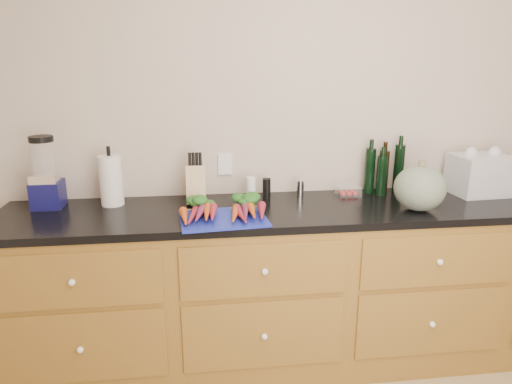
{
  "coord_description": "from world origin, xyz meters",
  "views": [
    {
      "loc": [
        -0.74,
        -1.02,
        1.7
      ],
      "look_at": [
        -0.47,
        1.2,
        1.06
      ],
      "focal_mm": 32.0,
      "sensor_mm": 36.0,
      "label": 1
    }
  ],
  "objects": [
    {
      "name": "wall_back",
      "position": [
        0.0,
        1.62,
        1.3
      ],
      "size": [
        4.1,
        0.05,
        2.6
      ],
      "primitive_type": "cube",
      "color": "beige",
      "rests_on": "ground"
    },
    {
      "name": "cabinets",
      "position": [
        0.0,
        1.3,
        0.45
      ],
      "size": [
        3.6,
        0.64,
        0.9
      ],
      "color": "brown",
      "rests_on": "ground"
    },
    {
      "name": "countertop",
      "position": [
        0.0,
        1.3,
        0.92
      ],
      "size": [
        3.64,
        0.62,
        0.04
      ],
      "primitive_type": "cube",
      "color": "black",
      "rests_on": "cabinets"
    },
    {
      "name": "cutting_board",
      "position": [
        -0.64,
        1.14,
        0.95
      ],
      "size": [
        0.45,
        0.36,
        0.01
      ],
      "primitive_type": "cube",
      "rotation": [
        0.0,
        0.0,
        0.09
      ],
      "color": "#1825A0",
      "rests_on": "countertop"
    },
    {
      "name": "carrots",
      "position": [
        -0.64,
        1.19,
        0.98
      ],
      "size": [
        0.45,
        0.33,
        0.06
      ],
      "color": "#C14E16",
      "rests_on": "cutting_board"
    },
    {
      "name": "squash",
      "position": [
        0.4,
        1.17,
        1.06
      ],
      "size": [
        0.27,
        0.27,
        0.24
      ],
      "primitive_type": "ellipsoid",
      "color": "#546252",
      "rests_on": "countertop"
    },
    {
      "name": "blender_appliance",
      "position": [
        -1.56,
        1.46,
        1.11
      ],
      "size": [
        0.15,
        0.15,
        0.39
      ],
      "color": "#10104A",
      "rests_on": "countertop"
    },
    {
      "name": "paper_towel",
      "position": [
        -1.23,
        1.46,
        1.08
      ],
      "size": [
        0.12,
        0.12,
        0.28
      ],
      "primitive_type": "cylinder",
      "color": "white",
      "rests_on": "countertop"
    },
    {
      "name": "knife_block",
      "position": [
        -0.77,
        1.44,
        1.04
      ],
      "size": [
        0.1,
        0.1,
        0.21
      ],
      "primitive_type": "cube",
      "color": "tan",
      "rests_on": "countertop"
    },
    {
      "name": "grinder_salt",
      "position": [
        -0.46,
        1.48,
        1.0
      ],
      "size": [
        0.05,
        0.05,
        0.13
      ],
      "primitive_type": "cylinder",
      "color": "white",
      "rests_on": "countertop"
    },
    {
      "name": "grinder_pepper",
      "position": [
        -0.37,
        1.48,
        1.0
      ],
      "size": [
        0.05,
        0.05,
        0.12
      ],
      "primitive_type": "cylinder",
      "color": "black",
      "rests_on": "countertop"
    },
    {
      "name": "canister_chrome",
      "position": [
        -0.17,
        1.48,
        0.99
      ],
      "size": [
        0.04,
        0.04,
        0.1
      ],
      "primitive_type": "cylinder",
      "color": "white",
      "rests_on": "countertop"
    },
    {
      "name": "tomato_box",
      "position": [
        0.11,
        1.47,
        0.97
      ],
      "size": [
        0.13,
        0.11,
        0.06
      ],
      "primitive_type": "cube",
      "color": "white",
      "rests_on": "countertop"
    },
    {
      "name": "bottles",
      "position": [
        0.34,
        1.51,
        1.07
      ],
      "size": [
        0.24,
        0.12,
        0.29
      ],
      "color": "black",
      "rests_on": "countertop"
    },
    {
      "name": "grocery_bag",
      "position": [
        0.9,
        1.42,
        1.06
      ],
      "size": [
        0.33,
        0.27,
        0.23
      ],
      "primitive_type": null,
      "rotation": [
        0.0,
        0.0,
        0.06
      ],
      "color": "silver",
      "rests_on": "countertop"
    }
  ]
}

